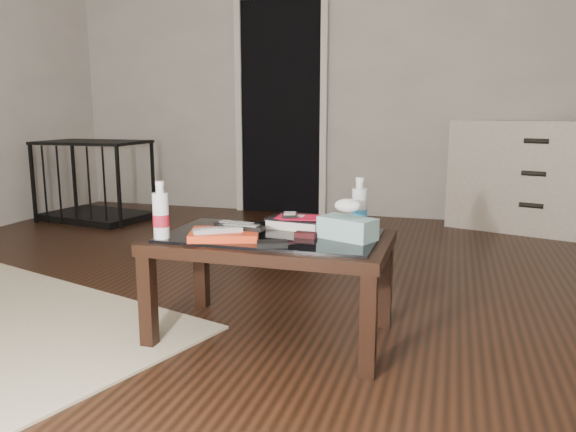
# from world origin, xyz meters

# --- Properties ---
(ground) EXTENTS (5.00, 5.00, 0.00)m
(ground) POSITION_xyz_m (0.00, 0.00, 0.00)
(ground) COLOR black
(ground) RESTS_ON ground
(doorway) EXTENTS (0.90, 0.08, 2.07)m
(doorway) POSITION_xyz_m (-0.40, 2.47, 1.02)
(doorway) COLOR black
(doorway) RESTS_ON ground
(coffee_table) EXTENTS (1.00, 0.60, 0.46)m
(coffee_table) POSITION_xyz_m (0.47, -0.48, 0.40)
(coffee_table) COLOR black
(coffee_table) RESTS_ON ground
(dresser) EXTENTS (1.30, 0.86, 0.90)m
(dresser) POSITION_xyz_m (1.80, 2.23, 0.45)
(dresser) COLOR silver
(dresser) RESTS_ON ground
(pet_crate) EXTENTS (0.99, 0.75, 0.71)m
(pet_crate) POSITION_xyz_m (-1.90, 1.62, 0.23)
(pet_crate) COLOR black
(pet_crate) RESTS_ON ground
(magazines) EXTENTS (0.33, 0.29, 0.03)m
(magazines) POSITION_xyz_m (0.30, -0.60, 0.48)
(magazines) COLOR red
(magazines) RESTS_ON coffee_table
(remote_silver) EXTENTS (0.19, 0.15, 0.02)m
(remote_silver) POSITION_xyz_m (0.29, -0.64, 0.50)
(remote_silver) COLOR #9E9EA2
(remote_silver) RESTS_ON magazines
(remote_black_front) EXTENTS (0.20, 0.06, 0.02)m
(remote_black_front) POSITION_xyz_m (0.36, -0.56, 0.50)
(remote_black_front) COLOR black
(remote_black_front) RESTS_ON magazines
(remote_black_back) EXTENTS (0.20, 0.07, 0.02)m
(remote_black_back) POSITION_xyz_m (0.32, -0.52, 0.50)
(remote_black_back) COLOR black
(remote_black_back) RESTS_ON magazines
(textbook) EXTENTS (0.28, 0.23, 0.05)m
(textbook) POSITION_xyz_m (0.54, -0.31, 0.48)
(textbook) COLOR black
(textbook) RESTS_ON coffee_table
(dvd_mailers) EXTENTS (0.19, 0.14, 0.01)m
(dvd_mailers) POSITION_xyz_m (0.54, -0.31, 0.51)
(dvd_mailers) COLOR red
(dvd_mailers) RESTS_ON textbook
(ipod) EXTENTS (0.09, 0.12, 0.02)m
(ipod) POSITION_xyz_m (0.51, -0.33, 0.52)
(ipod) COLOR black
(ipod) RESTS_ON dvd_mailers
(flip_phone) EXTENTS (0.09, 0.05, 0.02)m
(flip_phone) POSITION_xyz_m (0.63, -0.50, 0.47)
(flip_phone) COLOR black
(flip_phone) RESTS_ON coffee_table
(wallet) EXTENTS (0.14, 0.11, 0.02)m
(wallet) POSITION_xyz_m (0.54, -0.69, 0.47)
(wallet) COLOR black
(wallet) RESTS_ON coffee_table
(water_bottle_left) EXTENTS (0.08, 0.08, 0.24)m
(water_bottle_left) POSITION_xyz_m (0.06, -0.68, 0.58)
(water_bottle_left) COLOR silver
(water_bottle_left) RESTS_ON coffee_table
(water_bottle_right) EXTENTS (0.08, 0.08, 0.24)m
(water_bottle_right) POSITION_xyz_m (0.82, -0.32, 0.58)
(water_bottle_right) COLOR silver
(water_bottle_right) RESTS_ON coffee_table
(tissue_box) EXTENTS (0.26, 0.20, 0.09)m
(tissue_box) POSITION_xyz_m (0.80, -0.48, 0.51)
(tissue_box) COLOR teal
(tissue_box) RESTS_ON coffee_table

